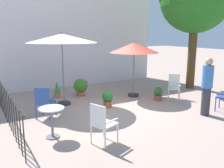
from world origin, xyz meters
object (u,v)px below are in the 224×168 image
object	(u,v)px
patio_umbrella_1	(62,39)
patio_chair_1	(102,122)
patio_chair_3	(174,85)
standing_person	(207,86)
patio_chair_0	(44,101)
potted_plant_2	(158,94)
potted_plant_1	(57,90)
potted_plant_3	(108,98)
potted_plant_0	(81,86)
cafe_table_0	(52,117)
patio_umbrella_0	(134,48)

from	to	relation	value
patio_umbrella_1	patio_chair_1	world-z (taller)	patio_umbrella_1
patio_chair_3	standing_person	xyz separation A→B (m)	(-0.52, -1.86, 0.39)
patio_chair_0	potted_plant_2	bearing A→B (deg)	-2.94
patio_umbrella_1	potted_plant_2	xyz separation A→B (m)	(3.18, -1.29, -2.01)
potted_plant_2	patio_chair_0	bearing A→B (deg)	177.06
patio_umbrella_1	patio_chair_1	size ratio (longest dim) A/B	2.63
patio_umbrella_1	standing_person	distance (m)	4.87
patio_chair_1	potted_plant_1	xyz separation A→B (m)	(0.42, 4.50, -0.24)
patio_chair_3	potted_plant_3	xyz separation A→B (m)	(-2.70, 0.34, -0.21)
potted_plant_2	potted_plant_3	world-z (taller)	potted_plant_3
patio_chair_1	potted_plant_0	xyz separation A→B (m)	(1.32, 4.28, -0.17)
patio_umbrella_1	patio_chair_1	bearing A→B (deg)	-95.56
patio_chair_3	potted_plant_0	distance (m)	3.65
patio_chair_1	patio_chair_3	xyz separation A→B (m)	(4.19, 2.03, -0.02)
potted_plant_2	standing_person	size ratio (longest dim) A/B	0.29
cafe_table_0	standing_person	xyz separation A→B (m)	(4.52, -0.76, 0.41)
potted_plant_2	standing_person	world-z (taller)	standing_person
patio_umbrella_1	patio_chair_3	xyz separation A→B (m)	(3.85, -1.41, -1.75)
cafe_table_0	potted_plant_3	world-z (taller)	cafe_table_0
patio_umbrella_0	potted_plant_2	world-z (taller)	patio_umbrella_0
potted_plant_3	potted_plant_1	bearing A→B (deg)	116.54
cafe_table_0	potted_plant_2	distance (m)	4.54
potted_plant_2	cafe_table_0	bearing A→B (deg)	-164.33
patio_chair_1	patio_umbrella_0	bearing A→B (deg)	45.36
patio_umbrella_0	standing_person	distance (m)	3.18
potted_plant_0	potted_plant_1	distance (m)	0.93
potted_plant_0	potted_plant_3	distance (m)	1.92
potted_plant_1	standing_person	bearing A→B (deg)	-53.10
patio_chair_0	potted_plant_3	distance (m)	2.13
patio_umbrella_1	patio_chair_3	distance (m)	4.46
patio_umbrella_1	potted_plant_1	bearing A→B (deg)	85.41
patio_chair_0	potted_plant_0	world-z (taller)	patio_chair_0
patio_chair_3	potted_plant_2	size ratio (longest dim) A/B	1.85
patio_chair_3	standing_person	size ratio (longest dim) A/B	0.53
patio_umbrella_0	patio_chair_3	world-z (taller)	patio_umbrella_0
patio_chair_1	potted_plant_3	bearing A→B (deg)	57.95
cafe_table_0	potted_plant_1	size ratio (longest dim) A/B	1.19
potted_plant_1	potted_plant_2	xyz separation A→B (m)	(3.09, -2.34, -0.04)
patio_umbrella_0	potted_plant_2	size ratio (longest dim) A/B	4.30
patio_chair_0	standing_person	world-z (taller)	standing_person
patio_chair_3	standing_person	world-z (taller)	standing_person
patio_chair_0	potted_plant_2	world-z (taller)	patio_chair_0
potted_plant_0	standing_person	world-z (taller)	standing_person
potted_plant_0	potted_plant_2	world-z (taller)	potted_plant_0
patio_umbrella_0	patio_chair_1	xyz separation A→B (m)	(-3.09, -3.13, -1.36)
patio_umbrella_0	potted_plant_2	xyz separation A→B (m)	(0.42, -0.98, -1.64)
cafe_table_0	patio_chair_0	distance (m)	1.45
patio_umbrella_1	potted_plant_2	size ratio (longest dim) A/B	4.96
potted_plant_1	patio_umbrella_1	bearing A→B (deg)	-94.59
potted_plant_0	patio_umbrella_1	bearing A→B (deg)	-139.68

